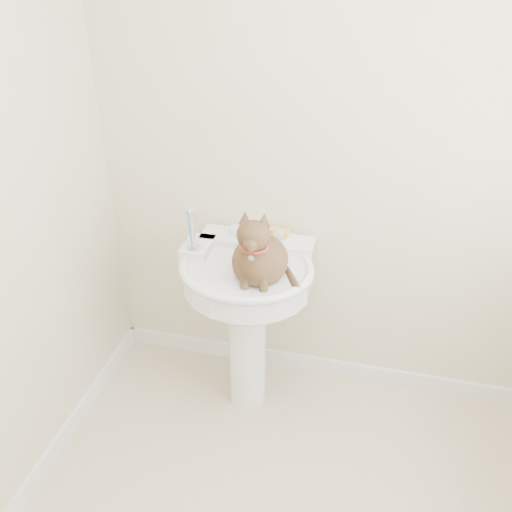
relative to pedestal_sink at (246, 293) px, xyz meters
The scene contains 8 objects.
wall_back 0.74m from the pedestal_sink, 41.16° to the left, with size 2.20×0.00×2.50m, color beige, non-canonical shape.
baseboard_back 0.75m from the pedestal_sink, 40.18° to the left, with size 2.20×0.02×0.09m, color white.
baseboard_left 1.26m from the pedestal_sink, 133.09° to the right, with size 0.02×2.20×0.09m, color white.
pedestal_sink is the anchor object (origin of this frame).
faucet 0.27m from the pedestal_sink, 89.03° to the left, with size 0.28×0.12×0.14m.
soap_bar 0.32m from the pedestal_sink, 68.11° to the left, with size 0.09×0.06×0.03m, color gold.
toothbrush_cup 0.34m from the pedestal_sink, behind, with size 0.07×0.07×0.19m.
cat 0.26m from the pedestal_sink, 46.48° to the right, with size 0.26×0.32×0.47m.
Camera 1 is at (0.18, -1.11, 2.06)m, focal length 38.00 mm.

